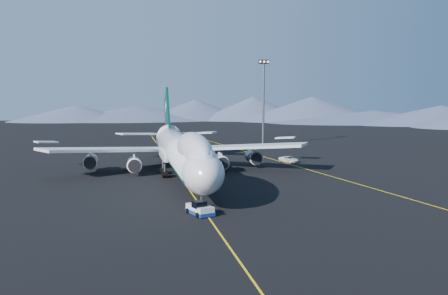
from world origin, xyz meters
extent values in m
plane|color=black|center=(0.00, 0.00, 0.00)|extent=(500.00, 500.00, 0.00)
cube|color=yellow|center=(0.00, 0.00, 0.01)|extent=(0.25, 220.00, 0.01)
cube|color=yellow|center=(30.00, 10.00, 0.01)|extent=(28.08, 198.09, 0.01)
cone|color=#454F6A|center=(-40.81, 231.43, 6.00)|extent=(100.00, 100.00, 12.00)
cone|color=#454F6A|center=(36.76, 232.11, 6.00)|extent=(100.00, 100.00, 12.00)
cone|color=#454F6A|center=(110.33, 207.49, 6.00)|extent=(100.00, 100.00, 12.00)
cone|color=#454F6A|center=(171.87, 160.27, 6.00)|extent=(100.00, 100.00, 12.00)
cylinder|color=silver|center=(0.00, 0.00, 5.60)|extent=(6.50, 56.00, 6.50)
ellipsoid|color=silver|center=(0.00, -28.00, 5.60)|extent=(6.50, 10.40, 6.50)
ellipsoid|color=silver|center=(0.00, -18.50, 8.10)|extent=(5.13, 25.16, 5.85)
cube|color=black|center=(0.00, -30.00, 6.80)|extent=(3.60, 1.61, 1.29)
cone|color=silver|center=(0.00, 33.00, 6.40)|extent=(6.50, 12.00, 6.50)
cube|color=#033025|center=(0.00, 1.00, 4.70)|extent=(6.24, 60.00, 1.10)
cube|color=silver|center=(0.00, 5.50, 4.50)|extent=(7.50, 13.00, 1.60)
cube|color=silver|center=(-14.50, 11.50, 5.20)|extent=(30.62, 23.28, 2.83)
cube|color=silver|center=(14.50, 11.50, 5.20)|extent=(30.62, 23.28, 2.83)
cylinder|color=slate|center=(-9.50, 7.50, 2.40)|extent=(2.90, 5.50, 2.90)
cylinder|color=slate|center=(-19.00, 14.00, 2.40)|extent=(2.90, 5.50, 2.90)
cylinder|color=slate|center=(9.50, 7.50, 2.40)|extent=(2.90, 5.50, 2.90)
cylinder|color=slate|center=(19.00, 14.00, 2.40)|extent=(2.90, 5.50, 2.90)
cube|color=#033025|center=(0.00, 32.00, 11.40)|extent=(0.55, 14.11, 15.94)
cube|color=silver|center=(-7.50, 34.50, 6.80)|extent=(12.39, 9.47, 0.98)
cube|color=silver|center=(7.50, 34.50, 6.80)|extent=(12.39, 9.47, 0.98)
cylinder|color=black|center=(0.00, -26.50, 0.55)|extent=(0.90, 1.10, 1.10)
cube|color=silver|center=(-0.92, -30.95, 0.80)|extent=(3.75, 5.19, 1.17)
cube|color=navy|center=(-0.92, -30.95, 0.37)|extent=(3.92, 5.43, 0.53)
cube|color=black|center=(-0.92, -30.95, 1.65)|extent=(2.17, 2.17, 0.96)
imported|color=silver|center=(30.00, 19.57, 0.79)|extent=(4.71, 6.28, 1.59)
cylinder|color=black|center=(35.00, 61.09, 0.22)|extent=(2.68, 2.68, 0.45)
cylinder|color=slate|center=(35.00, 61.09, 13.95)|extent=(0.78, 0.78, 27.91)
cube|color=black|center=(35.00, 61.09, 28.24)|extent=(3.57, 0.89, 1.34)
camera|label=1|loc=(-11.76, -101.75, 17.60)|focal=40.00mm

